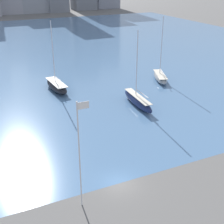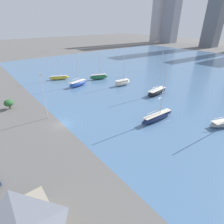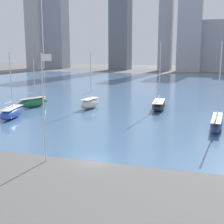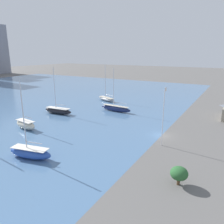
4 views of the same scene
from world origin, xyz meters
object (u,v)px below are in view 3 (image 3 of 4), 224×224
(sailboat_green, at_px, (33,102))
(sailboat_blue, at_px, (11,113))
(flag_pole, at_px, (44,104))
(sailboat_black, at_px, (159,105))
(sailboat_navy, at_px, (217,123))
(sailboat_cream, at_px, (90,103))

(sailboat_green, relative_size, sailboat_blue, 0.87)
(flag_pole, distance_m, sailboat_black, 35.93)
(sailboat_navy, relative_size, sailboat_blue, 1.14)
(sailboat_navy, xyz_separation_m, sailboat_black, (-11.20, 13.98, -0.03))
(sailboat_black, bearing_deg, flag_pole, -105.60)
(sailboat_navy, height_order, sailboat_blue, sailboat_navy)
(sailboat_blue, distance_m, sailboat_black, 29.25)
(sailboat_green, xyz_separation_m, sailboat_cream, (12.29, 2.33, 0.05))
(sailboat_blue, bearing_deg, sailboat_green, 89.47)
(flag_pole, bearing_deg, sailboat_cream, 102.63)
(flag_pole, relative_size, sailboat_black, 0.85)
(sailboat_green, distance_m, sailboat_blue, 11.47)
(sailboat_cream, bearing_deg, sailboat_black, 18.09)
(sailboat_black, bearing_deg, sailboat_navy, -55.45)
(sailboat_green, relative_size, sailboat_cream, 0.86)
(flag_pole, distance_m, sailboat_blue, 25.68)
(sailboat_green, height_order, sailboat_navy, sailboat_navy)
(sailboat_green, relative_size, sailboat_black, 0.74)
(sailboat_blue, height_order, sailboat_cream, sailboat_cream)
(flag_pole, xyz_separation_m, sailboat_black, (7.06, 34.82, -5.41))
(sailboat_cream, height_order, sailboat_black, sailboat_black)
(sailboat_navy, bearing_deg, sailboat_blue, -172.53)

